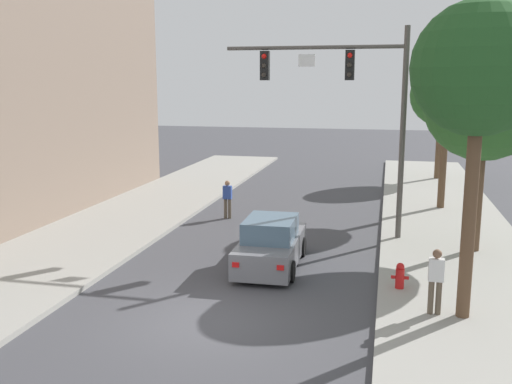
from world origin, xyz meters
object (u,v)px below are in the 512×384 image
at_px(fire_hydrant, 400,276).
at_px(pedestrian_crossing_road, 227,197).
at_px(street_tree_nearest, 480,71).
at_px(street_tree_farthest, 442,95).
at_px(traffic_signal_mast, 352,93).
at_px(street_tree_second, 485,101).
at_px(street_tree_third, 449,71).
at_px(car_lead_grey, 271,245).
at_px(pedestrian_sidewalk_right_walker, 436,278).

bearing_deg(fire_hydrant, pedestrian_crossing_road, 133.03).
xyz_separation_m(street_tree_nearest, street_tree_farthest, (0.96, 21.24, -1.00)).
bearing_deg(traffic_signal_mast, street_tree_nearest, -65.26).
relative_size(traffic_signal_mast, fire_hydrant, 10.42).
distance_m(fire_hydrant, street_tree_farthest, 20.23).
bearing_deg(street_tree_farthest, street_tree_second, -89.68).
distance_m(fire_hydrant, street_tree_third, 12.69).
bearing_deg(fire_hydrant, car_lead_grey, 159.28).
distance_m(street_tree_nearest, street_tree_farthest, 21.29).
distance_m(traffic_signal_mast, car_lead_grey, 6.44).
distance_m(traffic_signal_mast, pedestrian_crossing_road, 7.16).
distance_m(car_lead_grey, street_tree_nearest, 8.16).
relative_size(fire_hydrant, street_tree_third, 0.09).
bearing_deg(street_tree_third, street_tree_farthest, 86.89).
xyz_separation_m(pedestrian_crossing_road, street_tree_nearest, (8.50, -9.20, 5.08)).
height_order(traffic_signal_mast, pedestrian_crossing_road, traffic_signal_mast).
bearing_deg(pedestrian_sidewalk_right_walker, street_tree_second, 74.02).
xyz_separation_m(car_lead_grey, pedestrian_sidewalk_right_walker, (4.71, -3.16, 0.34)).
bearing_deg(street_tree_third, street_tree_nearest, -92.25).
distance_m(pedestrian_sidewalk_right_walker, street_tree_second, 7.45).
distance_m(pedestrian_crossing_road, street_tree_third, 11.06).
height_order(traffic_signal_mast, street_tree_nearest, traffic_signal_mast).
bearing_deg(street_tree_second, pedestrian_crossing_road, 161.32).
height_order(traffic_signal_mast, street_tree_farthest, traffic_signal_mast).
height_order(pedestrian_sidewalk_right_walker, street_tree_nearest, street_tree_nearest).
xyz_separation_m(pedestrian_crossing_road, street_tree_second, (9.55, -3.23, 4.23)).
distance_m(car_lead_grey, street_tree_third, 12.59).
height_order(pedestrian_crossing_road, street_tree_third, street_tree_third).
bearing_deg(car_lead_grey, pedestrian_sidewalk_right_walker, -33.82).
height_order(fire_hydrant, street_tree_third, street_tree_third).
xyz_separation_m(car_lead_grey, street_tree_farthest, (6.34, 18.10, 4.26)).
bearing_deg(pedestrian_crossing_road, fire_hydrant, -46.97).
relative_size(pedestrian_crossing_road, pedestrian_sidewalk_right_walker, 1.00).
xyz_separation_m(traffic_signal_mast, car_lead_grey, (-2.11, -3.96, -4.62)).
xyz_separation_m(traffic_signal_mast, fire_hydrant, (1.81, -5.44, -4.83)).
height_order(street_tree_nearest, street_tree_farthest, street_tree_nearest).
bearing_deg(street_tree_nearest, fire_hydrant, 131.34).
bearing_deg(traffic_signal_mast, street_tree_third, 56.55).
bearing_deg(street_tree_nearest, traffic_signal_mast, 114.74).
bearing_deg(street_tree_second, street_tree_nearest, -99.94).
xyz_separation_m(street_tree_second, street_tree_third, (-0.54, 6.84, 1.08)).
xyz_separation_m(car_lead_grey, street_tree_nearest, (5.38, -3.14, 5.27)).
relative_size(pedestrian_sidewalk_right_walker, street_tree_nearest, 0.22).
xyz_separation_m(pedestrian_crossing_road, street_tree_farthest, (9.46, 12.04, 4.07)).
distance_m(traffic_signal_mast, street_tree_second, 4.47).
height_order(pedestrian_crossing_road, street_tree_nearest, street_tree_nearest).
distance_m(street_tree_second, street_tree_farthest, 15.27).
bearing_deg(pedestrian_crossing_road, traffic_signal_mast, -21.89).
distance_m(car_lead_grey, street_tree_farthest, 19.64).
relative_size(car_lead_grey, street_tree_third, 0.55).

